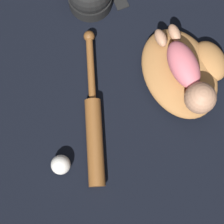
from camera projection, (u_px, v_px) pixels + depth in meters
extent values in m
plane|color=black|center=(183.00, 73.00, 1.48)|extent=(6.00, 6.00, 0.00)
ellipsoid|color=#A8703D|center=(179.00, 73.00, 1.43)|extent=(0.41, 0.33, 0.09)
ellipsoid|color=#A8703D|center=(210.00, 61.00, 1.44)|extent=(0.19, 0.15, 0.09)
ellipsoid|color=#D16670|center=(183.00, 65.00, 1.35)|extent=(0.20, 0.13, 0.09)
sphere|color=tan|center=(200.00, 98.00, 1.30)|extent=(0.11, 0.11, 0.11)
ellipsoid|color=tan|center=(174.00, 33.00, 1.40)|extent=(0.08, 0.05, 0.04)
ellipsoid|color=tan|center=(161.00, 38.00, 1.40)|extent=(0.08, 0.05, 0.04)
cylinder|color=brown|center=(95.00, 142.00, 1.38)|extent=(0.31, 0.20, 0.06)
cylinder|color=brown|center=(91.00, 68.00, 1.45)|extent=(0.25, 0.15, 0.03)
sphere|color=brown|center=(89.00, 36.00, 1.48)|extent=(0.04, 0.04, 0.04)
sphere|color=white|center=(61.00, 165.00, 1.35)|extent=(0.07, 0.07, 0.07)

